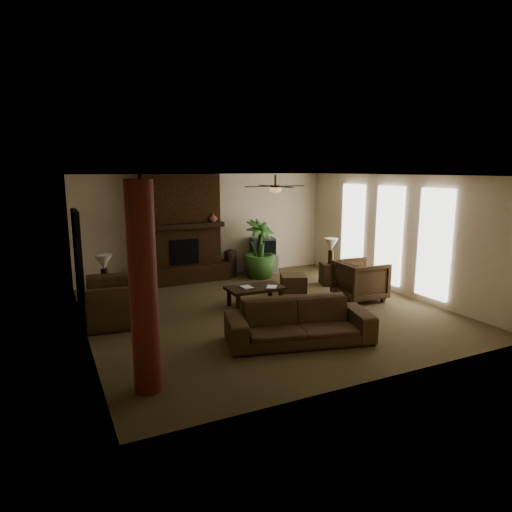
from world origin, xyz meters
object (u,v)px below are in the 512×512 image
floor_plant (259,262)px  lamp_left (104,264)px  lamp_right (331,246)px  log_column (143,289)px  tv_stand (262,264)px  side_table_right (331,274)px  coffee_table (255,289)px  armchair_left (117,294)px  side_table_left (105,298)px  sofa (299,315)px  floor_vase (231,261)px  armchair_right (360,278)px  ottoman (293,283)px

floor_plant → lamp_left: size_ratio=2.43×
lamp_right → lamp_left: bearing=177.9°
log_column → tv_stand: 7.20m
log_column → floor_plant: bearing=50.8°
log_column → side_table_right: 6.66m
coffee_table → side_table_right: size_ratio=2.18×
armchair_left → tv_stand: (4.36, 2.58, -0.32)m
log_column → lamp_left: 3.84m
side_table_right → lamp_left: bearing=177.9°
coffee_table → side_table_left: (-2.97, 1.03, -0.10)m
sofa → armchair_left: bearing=152.3°
log_column → side_table_right: size_ratio=5.09×
floor_vase → side_table_left: size_ratio=1.40×
armchair_left → log_column: bearing=5.1°
armchair_right → floor_plant: (-1.13, 2.88, -0.05)m
coffee_table → tv_stand: (1.53, 2.76, -0.12)m
side_table_left → floor_plant: bearing=16.7°
floor_vase → side_table_right: floor_vase is taller
armchair_right → floor_plant: 3.10m
sofa → coffee_table: size_ratio=2.05×
sofa → floor_vase: sofa is taller
ottoman → log_column: bearing=-140.9°
floor_vase → lamp_left: lamp_left is taller
armchair_left → tv_stand: bearing=127.3°
tv_stand → floor_vase: 0.97m
log_column → tv_stand: (4.45, 5.55, -1.15)m
floor_vase → tv_stand: bearing=0.0°
sofa → lamp_left: lamp_left is taller
armchair_left → side_table_right: (5.39, 0.65, -0.29)m
floor_vase → lamp_right: size_ratio=1.18×
armchair_left → lamp_left: (-0.11, 0.85, 0.43)m
sofa → floor_vase: bearing=95.3°
coffee_table → floor_vase: 2.82m
tv_stand → floor_vase: bearing=-174.5°
sofa → side_table_right: (2.76, 3.01, -0.21)m
log_column → side_table_right: (5.48, 3.62, -1.12)m
coffee_table → log_column: bearing=-136.3°
armchair_right → side_table_left: armchair_right is taller
armchair_left → coffee_table: bearing=93.0°
armchair_right → floor_plant: bearing=24.4°
floor_vase → side_table_right: bearing=-44.1°
coffee_table → tv_stand: tv_stand is taller
side_table_left → armchair_left: bearing=-81.0°
armchair_left → ottoman: (4.20, 0.52, -0.37)m
tv_stand → side_table_left: 4.82m
side_table_right → lamp_right: size_ratio=0.85×
sofa → lamp_right: size_ratio=3.79×
armchair_right → ottoman: bearing=40.6°
tv_stand → lamp_right: lamp_right is taller
armchair_right → coffee_table: 2.44m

